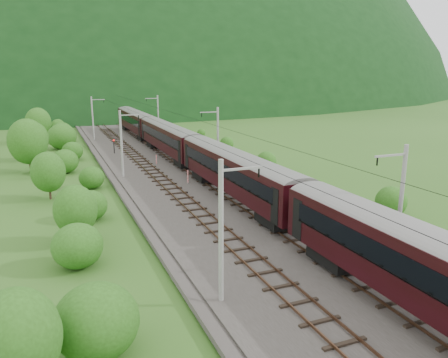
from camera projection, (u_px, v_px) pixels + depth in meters
name	position (u px, v px, depth m)	size (l,w,h in m)	color
ground	(315.00, 285.00, 26.68)	(600.00, 600.00, 0.00)	#2F581B
railbed	(246.00, 229.00, 35.63)	(14.00, 220.00, 0.30)	#38332D
track_left	(219.00, 231.00, 34.70)	(2.40, 220.00, 0.27)	brown
track_right	(272.00, 223.00, 36.46)	(2.40, 220.00, 0.27)	brown
catenary_left	(122.00, 142.00, 52.12)	(2.54, 192.28, 8.00)	gray
catenary_right	(217.00, 137.00, 56.62)	(2.54, 192.28, 8.00)	gray
overhead_wires	(247.00, 145.00, 33.97)	(4.83, 198.00, 0.03)	black
mountain_main	(69.00, 94.00, 260.38)	(504.00, 360.00, 244.00)	black
train	(196.00, 146.00, 53.39)	(3.26, 155.66, 5.68)	black
hazard_post_near	(156.00, 159.00, 60.04)	(0.14, 0.14, 1.29)	red
hazard_post_far	(188.00, 176.00, 49.85)	(0.16, 0.16, 1.49)	red
signal	(114.00, 145.00, 67.95)	(0.24, 0.24, 2.14)	black
vegetation_left	(55.00, 187.00, 39.27)	(12.06, 148.86, 6.97)	#265115
vegetation_right	(405.00, 217.00, 35.21)	(6.73, 104.58, 3.09)	#265115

